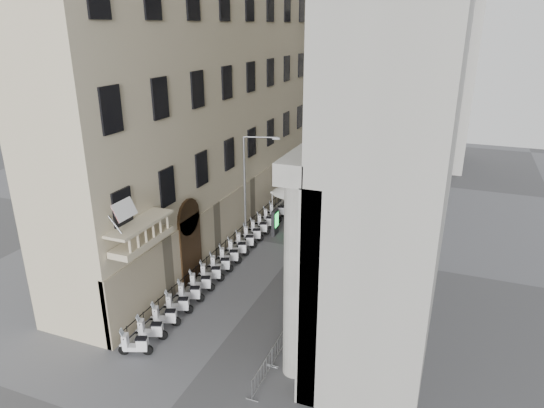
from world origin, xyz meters
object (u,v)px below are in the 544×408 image
(pedestrian_b, at_px, (363,202))
(info_kiosk, at_px, (275,222))
(pedestrian_a, at_px, (320,206))
(security_tent, at_px, (294,184))
(street_lamp, at_px, (249,180))
(scooter_0, at_px, (137,354))

(pedestrian_b, bearing_deg, info_kiosk, 78.01)
(pedestrian_a, height_order, pedestrian_b, pedestrian_a)
(security_tent, distance_m, pedestrian_b, 6.50)
(security_tent, distance_m, street_lamp, 6.83)
(scooter_0, bearing_deg, pedestrian_a, -29.64)
(info_kiosk, height_order, pedestrian_a, info_kiosk)
(security_tent, relative_size, pedestrian_b, 2.34)
(scooter_0, distance_m, pedestrian_b, 24.92)
(info_kiosk, bearing_deg, pedestrian_b, 52.13)
(street_lamp, relative_size, pedestrian_a, 4.55)
(street_lamp, bearing_deg, scooter_0, -105.26)
(scooter_0, xyz_separation_m, street_lamp, (-0.27, 14.78, 4.88))
(scooter_0, xyz_separation_m, info_kiosk, (1.13, 16.54, 1.04))
(security_tent, bearing_deg, scooter_0, -93.04)
(street_lamp, bearing_deg, info_kiosk, 35.24)
(info_kiosk, bearing_deg, scooter_0, -95.44)
(info_kiosk, xyz_separation_m, pedestrian_a, (2.21, 5.09, -0.14))
(street_lamp, relative_size, info_kiosk, 3.98)
(street_lamp, bearing_deg, pedestrian_b, 36.93)
(info_kiosk, relative_size, pedestrian_b, 1.16)
(security_tent, xyz_separation_m, pedestrian_b, (5.50, 2.87, -1.94))
(street_lamp, distance_m, pedestrian_a, 8.71)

